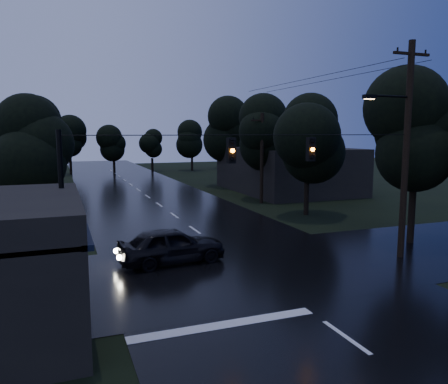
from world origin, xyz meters
TOP-DOWN VIEW (x-y plane):
  - main_road at (0.00, 30.00)m, footprint 12.00×120.00m
  - cross_street at (0.00, 12.00)m, footprint 60.00×9.00m
  - building_far_right at (14.00, 34.00)m, footprint 10.00×14.00m
  - utility_pole_main at (7.41, 11.00)m, footprint 3.50×0.30m
  - utility_pole_far at (8.30, 28.00)m, footprint 2.00×0.30m
  - anchor_pole_left at (-7.50, 11.00)m, footprint 0.18×0.18m
  - span_signals at (0.56, 10.99)m, footprint 15.00×0.37m
  - tree_corner_near at (10.00, 13.00)m, footprint 4.48×4.48m
  - tree_left_a at (-9.00, 22.00)m, footprint 3.92×3.92m
  - tree_left_b at (-9.60, 30.00)m, footprint 4.20×4.20m
  - tree_left_c at (-10.20, 40.00)m, footprint 4.48×4.48m
  - tree_right_a at (9.00, 22.00)m, footprint 4.20×4.20m
  - tree_right_b at (9.60, 30.00)m, footprint 4.48×4.48m
  - tree_right_c at (10.20, 40.00)m, footprint 4.76×4.76m
  - car at (-2.93, 13.94)m, footprint 5.00×2.38m

SIDE VIEW (x-z plane):
  - main_road at x=0.00m, z-range -0.01..0.01m
  - cross_street at x=0.00m, z-range -0.01..0.01m
  - car at x=-2.93m, z-range 0.00..1.65m
  - building_far_right at x=14.00m, z-range 0.00..4.40m
  - anchor_pole_left at x=-7.50m, z-range 0.00..6.00m
  - utility_pole_far at x=8.30m, z-range 0.13..7.63m
  - tree_left_a at x=-9.00m, z-range 1.11..9.37m
  - span_signals at x=0.56m, z-range 4.69..5.80m
  - utility_pole_main at x=7.41m, z-range 0.26..10.26m
  - tree_left_b at x=-9.60m, z-range 1.19..10.04m
  - tree_right_a at x=9.00m, z-range 1.19..10.04m
  - tree_corner_near at x=10.00m, z-range 1.27..10.71m
  - tree_left_c at x=-10.20m, z-range 1.27..10.71m
  - tree_right_b at x=9.60m, z-range 1.27..10.71m
  - tree_right_c at x=10.20m, z-range 1.35..11.38m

